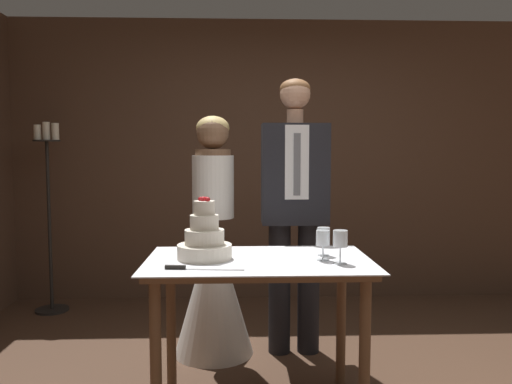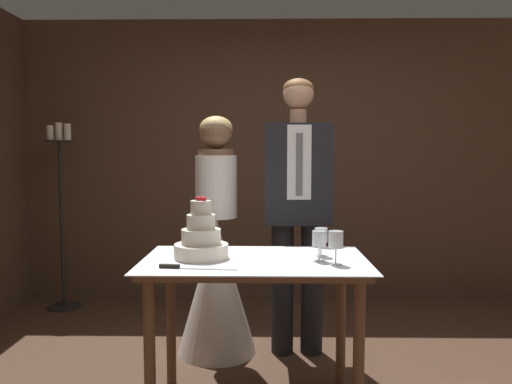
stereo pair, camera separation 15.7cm
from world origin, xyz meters
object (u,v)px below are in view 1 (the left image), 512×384
(cake_knife, at_px, (189,268))
(wine_glass_near, at_px, (324,236))
(candle_stand, at_px, (49,214))
(cake_table, at_px, (259,281))
(wine_glass_middle, at_px, (323,240))
(tiered_cake, at_px, (204,240))
(wine_glass_far, at_px, (340,240))
(bride, at_px, (214,267))
(groom, at_px, (295,201))

(cake_knife, xyz_separation_m, wine_glass_near, (0.70, 0.30, 0.10))
(wine_glass_near, relative_size, candle_stand, 0.09)
(cake_table, height_order, cake_knife, cake_knife)
(cake_table, xyz_separation_m, wine_glass_middle, (0.33, -0.04, 0.23))
(tiered_cake, xyz_separation_m, wine_glass_near, (0.64, 0.06, 0.01))
(wine_glass_far, height_order, bride, bride)
(candle_stand, bearing_deg, wine_glass_middle, -40.45)
(groom, height_order, candle_stand, groom)
(cake_knife, bearing_deg, groom, 62.84)
(bride, height_order, candle_stand, candle_stand)
(cake_table, relative_size, groom, 0.63)
(cake_table, relative_size, candle_stand, 0.73)
(tiered_cake, relative_size, bride, 0.20)
(cake_knife, xyz_separation_m, candle_stand, (-1.38, 1.94, 0.03))
(wine_glass_far, relative_size, groom, 0.09)
(cake_knife, height_order, groom, groom)
(wine_glass_middle, relative_size, bride, 0.10)
(tiered_cake, height_order, wine_glass_near, tiered_cake)
(wine_glass_near, xyz_separation_m, wine_glass_middle, (-0.02, -0.12, -0.00))
(tiered_cake, bearing_deg, bride, 89.16)
(cake_table, relative_size, wine_glass_near, 7.65)
(cake_table, bearing_deg, bride, 110.05)
(cake_knife, height_order, bride, bride)
(wine_glass_near, xyz_separation_m, wine_glass_far, (0.05, -0.20, 0.01))
(bride, height_order, groom, groom)
(wine_glass_middle, distance_m, candle_stand, 2.71)
(cake_knife, relative_size, bride, 0.24)
(cake_table, distance_m, wine_glass_near, 0.43)
(groom, bearing_deg, wine_glass_middle, -85.79)
(wine_glass_middle, height_order, bride, bride)
(tiered_cake, bearing_deg, wine_glass_middle, -5.53)
(candle_stand, bearing_deg, cake_knife, -54.50)
(bride, bearing_deg, cake_knife, -94.15)
(cake_knife, relative_size, wine_glass_middle, 2.43)
(groom, xyz_separation_m, candle_stand, (-2.00, 0.96, -0.20))
(wine_glass_middle, distance_m, wine_glass_far, 0.11)
(candle_stand, bearing_deg, groom, -25.67)
(wine_glass_near, xyz_separation_m, candle_stand, (-2.09, 1.64, -0.08))
(wine_glass_near, xyz_separation_m, bride, (-0.63, 0.67, -0.32))
(cake_table, relative_size, wine_glass_middle, 7.49)
(cake_table, relative_size, bride, 0.73)
(wine_glass_far, distance_m, bride, 1.16)
(tiered_cake, distance_m, groom, 0.93)
(bride, bearing_deg, tiered_cake, -90.84)
(cake_knife, xyz_separation_m, bride, (0.07, 0.98, -0.22))
(wine_glass_near, relative_size, groom, 0.08)
(wine_glass_middle, relative_size, candle_stand, 0.10)
(cake_knife, distance_m, bride, 1.00)
(groom, bearing_deg, candle_stand, 154.33)
(wine_glass_far, bearing_deg, groom, 98.62)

